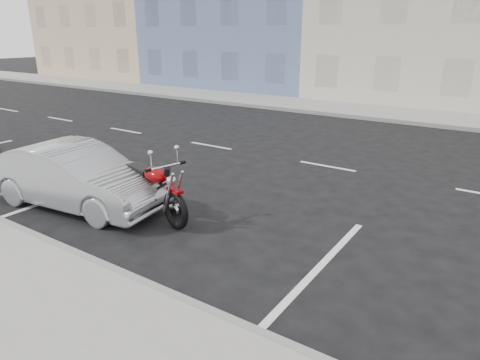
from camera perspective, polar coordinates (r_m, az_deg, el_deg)
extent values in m
plane|color=black|center=(11.34, 20.89, 0.04)|extent=(120.00, 120.00, 0.00)
cube|color=gray|center=(20.86, 13.32, 9.26)|extent=(80.00, 3.40, 0.15)
cube|color=gray|center=(8.74, -27.47, -5.95)|extent=(80.00, 0.12, 0.16)
cube|color=gray|center=(19.29, 11.47, 8.64)|extent=(80.00, 0.12, 0.16)
cube|color=#C7AC88|center=(39.05, -13.54, 22.35)|extent=(12.00, 12.00, 12.00)
torus|color=black|center=(7.33, -5.03, -6.04)|extent=(0.74, 0.31, 0.74)
torus|color=black|center=(8.58, -11.41, -2.53)|extent=(0.74, 0.31, 0.74)
cube|color=#7F0407|center=(7.18, -5.12, -3.25)|extent=(0.40, 0.23, 0.06)
cube|color=#7F0407|center=(8.47, -11.74, 0.11)|extent=(0.36, 0.25, 0.07)
cube|color=gray|center=(7.95, -8.69, -3.61)|extent=(0.53, 0.44, 0.37)
ellipsoid|color=#7F0407|center=(7.61, -7.96, -0.89)|extent=(0.69, 0.52, 0.30)
cube|color=black|center=(8.09, -10.25, 0.03)|extent=(0.73, 0.45, 0.10)
cylinder|color=silver|center=(7.23, -6.40, 0.23)|extent=(0.24, 0.76, 0.04)
sphere|color=silver|center=(7.19, -5.63, -1.81)|extent=(0.19, 0.19, 0.19)
cylinder|color=silver|center=(8.24, -10.92, -4.26)|extent=(1.03, 0.35, 0.09)
cylinder|color=silver|center=(8.38, -9.11, -3.73)|extent=(1.03, 0.35, 0.09)
cylinder|color=silver|center=(7.24, -5.36, -3.53)|extent=(0.42, 0.16, 0.88)
cylinder|color=black|center=(7.69, -7.78, -2.86)|extent=(0.87, 0.28, 0.54)
imported|color=#A5A8AD|center=(9.42, -21.04, 0.46)|extent=(4.10, 1.86, 1.31)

